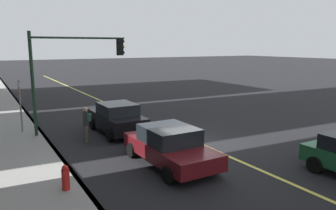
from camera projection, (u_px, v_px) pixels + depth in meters
ground at (193, 141)px, 15.63m from camera, size 200.00×200.00×0.00m
sidewalk_slab at (22, 169)px, 11.85m from camera, size 80.00×3.14×0.15m
curb_edge at (63, 162)px, 12.59m from camera, size 80.00×0.16×0.15m
lane_stripe_center at (193, 141)px, 15.63m from camera, size 80.00×0.16×0.01m
car_maroon at (170, 145)px, 12.44m from camera, size 4.52×2.09×1.48m
car_black at (117, 118)px, 16.96m from camera, size 4.15×2.01×1.59m
pedestrian_with_backpack at (86, 121)px, 15.32m from camera, size 0.46×0.46×1.70m
traffic_light_mast at (73, 63)px, 16.39m from camera, size 0.28×4.86×5.20m
street_sign_post at (20, 103)px, 16.54m from camera, size 0.60×0.08×2.81m
fire_hydrant at (66, 180)px, 9.97m from camera, size 0.24×0.24×0.94m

